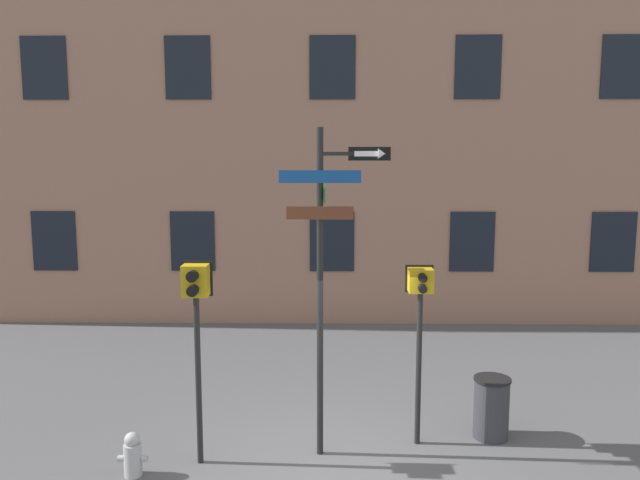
# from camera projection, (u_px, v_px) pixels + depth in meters

# --- Properties ---
(ground_plane) EXTENTS (60.00, 60.00, 0.00)m
(ground_plane) POSITION_uv_depth(u_px,v_px,m) (334.00, 472.00, 8.29)
(ground_plane) COLOR #515154
(building_facade) EXTENTS (24.00, 0.63, 12.47)m
(building_facade) POSITION_uv_depth(u_px,v_px,m) (332.00, 69.00, 15.02)
(building_facade) COLOR #936B56
(building_facade) RESTS_ON ground_plane
(street_sign_pole) EXTENTS (1.48, 0.90, 4.55)m
(street_sign_pole) POSITION_uv_depth(u_px,v_px,m) (325.00, 261.00, 8.43)
(street_sign_pole) COLOR black
(street_sign_pole) RESTS_ON ground_plane
(pedestrian_signal_left) EXTENTS (0.40, 0.40, 2.79)m
(pedestrian_signal_left) POSITION_uv_depth(u_px,v_px,m) (196.00, 306.00, 8.25)
(pedestrian_signal_left) COLOR black
(pedestrian_signal_left) RESTS_ON ground_plane
(pedestrian_signal_right) EXTENTS (0.40, 0.40, 2.63)m
(pedestrian_signal_right) POSITION_uv_depth(u_px,v_px,m) (420.00, 306.00, 8.84)
(pedestrian_signal_right) COLOR black
(pedestrian_signal_right) RESTS_ON ground_plane
(fire_hydrant) EXTENTS (0.39, 0.23, 0.60)m
(fire_hydrant) POSITION_uv_depth(u_px,v_px,m) (133.00, 455.00, 8.17)
(fire_hydrant) COLOR #A5A5A8
(fire_hydrant) RESTS_ON ground_plane
(trash_bin) EXTENTS (0.55, 0.55, 0.92)m
(trash_bin) POSITION_uv_depth(u_px,v_px,m) (491.00, 408.00, 9.26)
(trash_bin) COLOR #333338
(trash_bin) RESTS_ON ground_plane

